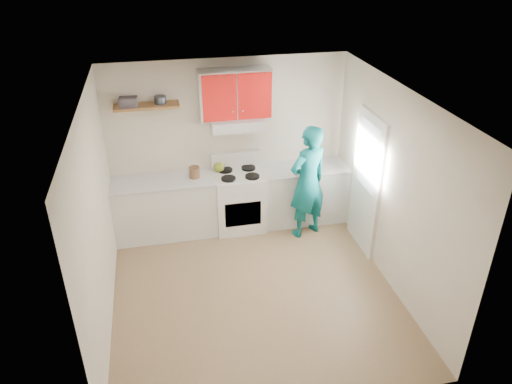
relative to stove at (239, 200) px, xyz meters
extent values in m
plane|color=brown|center=(-0.10, -1.57, -0.46)|extent=(3.80, 3.80, 0.00)
cube|color=white|center=(-0.10, -1.57, 2.14)|extent=(3.60, 3.80, 0.04)
cube|color=beige|center=(-0.10, 0.32, 0.84)|extent=(3.60, 0.04, 2.60)
cube|color=beige|center=(-0.10, -3.47, 0.84)|extent=(3.60, 0.04, 2.60)
cube|color=beige|center=(-1.90, -1.57, 0.84)|extent=(0.04, 3.80, 2.60)
cube|color=beige|center=(1.70, -1.57, 0.84)|extent=(0.04, 3.80, 2.60)
cube|color=white|center=(1.68, -0.88, 0.56)|extent=(0.05, 0.85, 2.05)
cube|color=white|center=(1.65, -0.88, 0.99)|extent=(0.01, 0.55, 0.95)
cube|color=silver|center=(-1.14, 0.02, -0.01)|extent=(1.52, 0.60, 0.90)
cube|color=silver|center=(1.04, 0.02, -0.01)|extent=(1.32, 0.60, 0.90)
cube|color=white|center=(0.00, 0.00, 0.00)|extent=(0.76, 0.65, 0.92)
cube|color=silver|center=(0.00, 0.10, 1.24)|extent=(0.76, 0.44, 0.15)
cube|color=red|center=(0.00, 0.16, 1.66)|extent=(1.02, 0.33, 0.70)
cube|color=brown|center=(-1.25, 0.18, 1.56)|extent=(0.90, 0.30, 0.04)
cube|color=#413A42|center=(-1.49, 0.14, 1.64)|extent=(0.26, 0.20, 0.13)
cylinder|color=#333D4C|center=(-1.06, 0.20, 1.63)|extent=(0.18, 0.18, 0.10)
ellipsoid|color=olive|center=(-0.28, 0.15, 0.53)|extent=(0.20, 0.20, 0.15)
cylinder|color=brown|center=(-0.66, 0.02, 0.54)|extent=(0.17, 0.17, 0.19)
cube|color=olive|center=(0.82, -0.09, 0.45)|extent=(0.39, 0.34, 0.02)
cube|color=red|center=(1.39, 0.05, 0.44)|extent=(0.38, 0.33, 0.01)
imported|color=#0B6467|center=(0.96, -0.41, 0.43)|extent=(0.76, 0.63, 1.77)
camera|label=1|loc=(-1.11, -6.50, 3.73)|focal=34.14mm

